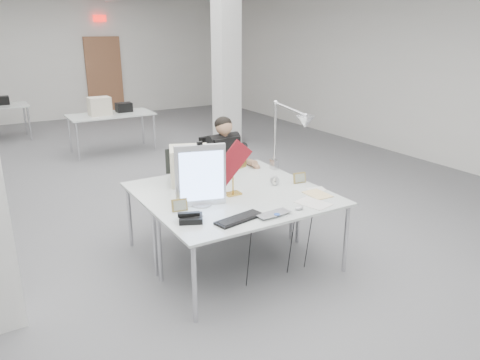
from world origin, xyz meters
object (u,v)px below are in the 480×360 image
at_px(desk_main, 255,207).
at_px(bankers_lamp, 233,179).
at_px(monitor, 201,175).
at_px(beige_monitor, 190,165).
at_px(seated_person, 224,152).
at_px(office_chair, 223,183).
at_px(architect_lamp, 288,132).
at_px(laptop, 277,216).
at_px(desk_phone, 191,218).

height_order(desk_main, bankers_lamp, bankers_lamp).
relative_size(monitor, beige_monitor, 1.43).
height_order(desk_main, seated_person, seated_person).
relative_size(desk_main, bankers_lamp, 5.28).
relative_size(bankers_lamp, beige_monitor, 0.82).
bearing_deg(office_chair, beige_monitor, -148.00).
bearing_deg(architect_lamp, bankers_lamp, -175.72).
distance_m(laptop, architect_lamp, 1.37).
bearing_deg(seated_person, desk_main, -112.71).
bearing_deg(office_chair, seated_person, -94.99).
distance_m(seated_person, desk_phone, 1.84).
bearing_deg(beige_monitor, monitor, -84.87).
height_order(bankers_lamp, architect_lamp, architect_lamp).
bearing_deg(seated_person, bankers_lamp, -119.54).
height_order(seated_person, monitor, monitor).
distance_m(desk_phone, beige_monitor, 1.08).
distance_m(laptop, desk_phone, 0.77).
bearing_deg(seated_person, architect_lamp, -68.24).
relative_size(monitor, bankers_lamp, 1.75).
bearing_deg(seated_person, desk_phone, -133.26).
relative_size(seated_person, desk_phone, 4.08).
bearing_deg(desk_main, office_chair, 72.85).
bearing_deg(desk_phone, desk_main, 25.93).
height_order(office_chair, architect_lamp, architect_lamp).
xyz_separation_m(seated_person, monitor, (-0.88, -1.14, 0.15)).
bearing_deg(desk_main, architect_lamp, 37.41).
bearing_deg(desk_main, seated_person, 72.28).
bearing_deg(laptop, desk_main, 90.31).
distance_m(bankers_lamp, desk_phone, 0.79).
distance_m(desk_main, laptop, 0.33).
relative_size(seated_person, architect_lamp, 0.84).
distance_m(laptop, bankers_lamp, 0.74).
relative_size(office_chair, laptop, 2.87).
bearing_deg(bankers_lamp, beige_monitor, 89.69).
bearing_deg(architect_lamp, monitor, -176.87).
relative_size(beige_monitor, architect_lamp, 0.42).
xyz_separation_m(office_chair, beige_monitor, (-0.69, -0.52, 0.48)).
xyz_separation_m(monitor, laptop, (0.45, -0.62, -0.29)).
relative_size(office_chair, beige_monitor, 2.27).
bearing_deg(monitor, desk_main, -18.44).
xyz_separation_m(monitor, beige_monitor, (0.19, 0.67, -0.10)).
xyz_separation_m(laptop, bankers_lamp, (-0.04, 0.72, 0.16)).
distance_m(beige_monitor, architect_lamp, 1.17).
height_order(beige_monitor, architect_lamp, architect_lamp).
relative_size(seated_person, monitor, 1.40).
xyz_separation_m(seated_person, desk_phone, (-1.14, -1.44, -0.12)).
relative_size(laptop, desk_phone, 1.61).
relative_size(desk_main, seated_person, 2.16).
bearing_deg(laptop, architect_lamp, 46.23).
bearing_deg(desk_main, laptop, -86.05).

